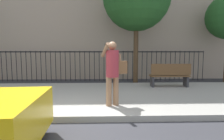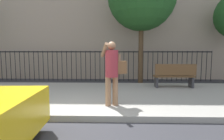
{
  "view_description": "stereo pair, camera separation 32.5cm",
  "coord_description": "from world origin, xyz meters",
  "views": [
    {
      "loc": [
        0.74,
        -4.15,
        1.64
      ],
      "look_at": [
        0.91,
        1.14,
        1.08
      ],
      "focal_mm": 30.35,
      "sensor_mm": 36.0,
      "label": 1
    },
    {
      "loc": [
        1.06,
        -4.15,
        1.64
      ],
      "look_at": [
        0.91,
        1.14,
        1.08
      ],
      "focal_mm": 30.35,
      "sensor_mm": 36.0,
      "label": 2
    }
  ],
  "objects": [
    {
      "name": "ground_plane",
      "position": [
        0.0,
        0.0,
        0.0
      ],
      "size": [
        60.0,
        60.0,
        0.0
      ],
      "primitive_type": "plane",
      "color": "#333338"
    },
    {
      "name": "sidewalk",
      "position": [
        0.0,
        2.2,
        0.07
      ],
      "size": [
        28.0,
        4.4,
        0.15
      ],
      "primitive_type": "cube",
      "color": "#9E9B93",
      "rests_on": "ground"
    },
    {
      "name": "street_bench",
      "position": [
        3.33,
        3.36,
        0.65
      ],
      "size": [
        1.6,
        0.45,
        0.95
      ],
      "color": "brown",
      "rests_on": "sidewalk"
    },
    {
      "name": "pedestrian_on_phone",
      "position": [
        0.93,
        0.85,
        1.15
      ],
      "size": [
        0.72,
        0.53,
        1.71
      ],
      "color": "#936B4C",
      "rests_on": "sidewalk"
    },
    {
      "name": "iron_fence",
      "position": [
        0.0,
        5.9,
        1.02
      ],
      "size": [
        12.03,
        0.04,
        1.6
      ],
      "color": "black",
      "rests_on": "ground"
    }
  ]
}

